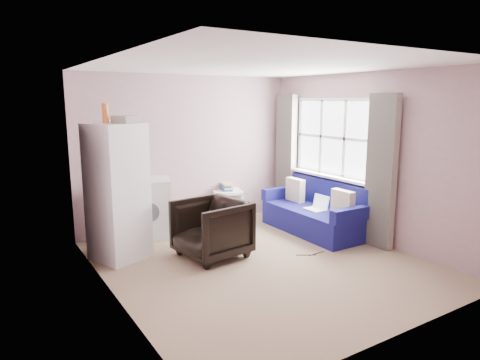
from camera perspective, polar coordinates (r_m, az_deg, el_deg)
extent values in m
cube|color=#9B8065|center=(5.71, 2.83, -11.02)|extent=(3.80, 4.20, 0.02)
cube|color=silver|center=(5.32, 3.08, 15.09)|extent=(3.80, 4.20, 0.02)
cube|color=#AE8A90|center=(7.19, -6.76, 3.80)|extent=(3.80, 0.02, 2.50)
cube|color=#AE8A90|center=(3.87, 21.16, -2.69)|extent=(3.80, 0.02, 2.50)
cube|color=#AE8A90|center=(4.57, -17.08, -0.49)|extent=(0.02, 4.20, 2.50)
cube|color=#AE8A90|center=(6.65, 16.58, 2.88)|extent=(0.02, 4.20, 2.50)
cube|color=white|center=(7.08, 12.32, 5.56)|extent=(0.01, 1.60, 1.20)
imported|color=black|center=(5.78, -3.83, -6.11)|extent=(0.89, 0.93, 0.86)
cube|color=white|center=(5.84, -16.03, -1.56)|extent=(0.80, 0.80, 1.81)
cube|color=#4F4F57|center=(6.08, -13.55, -3.22)|extent=(0.21, 0.54, 0.02)
cube|color=#4F4F57|center=(6.16, -15.06, 1.78)|extent=(0.03, 0.04, 0.52)
cube|color=silver|center=(5.95, -13.58, 2.25)|extent=(0.16, 0.41, 0.62)
cylinder|color=orange|center=(5.72, -17.54, 8.48)|extent=(0.11, 0.11, 0.25)
cube|color=#9F9F96|center=(5.72, -14.89, 7.84)|extent=(0.36, 0.38, 0.09)
cube|color=white|center=(6.80, -11.96, -3.60)|extent=(0.82, 0.82, 0.90)
cube|color=#4F4F57|center=(6.69, -12.10, -0.16)|extent=(0.76, 0.75, 0.05)
cylinder|color=#4F4F57|center=(6.48, -12.01, -4.25)|extent=(0.28, 0.13, 0.30)
cube|color=white|center=(7.47, -1.78, -1.56)|extent=(0.62, 0.62, 0.04)
cube|color=white|center=(7.58, -1.76, -4.92)|extent=(0.62, 0.62, 0.04)
cube|color=white|center=(7.48, -3.46, -3.48)|extent=(0.20, 0.48, 0.55)
cube|color=white|center=(7.57, -0.11, -3.30)|extent=(0.20, 0.48, 0.55)
cube|color=navy|center=(7.46, -1.78, -1.27)|extent=(0.23, 0.28, 0.03)
cube|color=tan|center=(7.46, -1.69, -1.02)|extent=(0.22, 0.27, 0.03)
cube|color=navy|center=(7.45, -1.88, -0.77)|extent=(0.24, 0.29, 0.03)
cube|color=tan|center=(7.43, -1.71, -0.53)|extent=(0.21, 0.27, 0.03)
cube|color=navy|center=(7.01, 9.86, -5.26)|extent=(0.85, 1.76, 0.39)
cube|color=navy|center=(7.13, 11.94, -1.69)|extent=(0.20, 1.75, 0.43)
cube|color=navy|center=(6.35, 14.96, -4.42)|extent=(0.83, 0.15, 0.19)
cube|color=navy|center=(7.58, 5.74, -1.69)|extent=(0.83, 0.15, 0.19)
cube|color=#F5E8B9|center=(6.55, 13.53, -3.02)|extent=(0.12, 0.39, 0.39)
cube|color=#F5E8B9|center=(7.37, 7.37, -1.30)|extent=(0.12, 0.39, 0.39)
cube|color=white|center=(6.84, 9.96, -3.89)|extent=(0.23, 0.32, 0.02)
cube|color=silver|center=(6.89, 10.75, -2.86)|extent=(0.06, 0.32, 0.21)
cube|color=white|center=(7.12, 11.73, 0.49)|extent=(0.14, 1.70, 0.04)
cube|color=white|center=(7.15, 12.03, 0.76)|extent=(0.02, 1.68, 0.05)
cube|color=white|center=(7.07, 12.21, 5.56)|extent=(0.02, 1.68, 0.05)
cube|color=white|center=(7.05, 12.41, 10.42)|extent=(0.02, 1.68, 0.05)
cube|color=white|center=(6.52, 17.12, 4.93)|extent=(0.02, 0.05, 1.20)
cube|color=white|center=(6.88, 13.76, 5.36)|extent=(0.02, 0.05, 1.20)
cube|color=white|center=(7.26, 10.74, 5.74)|extent=(0.02, 0.05, 1.20)
cube|color=white|center=(7.66, 8.03, 6.07)|extent=(0.02, 0.05, 1.20)
cube|color=beige|center=(6.33, 18.30, 1.04)|extent=(0.12, 0.46, 2.18)
cube|color=beige|center=(7.86, 6.14, 3.29)|extent=(0.12, 0.46, 2.18)
cylinder|color=black|center=(6.09, 10.19, -9.62)|extent=(0.28, 0.03, 0.01)
cylinder|color=black|center=(6.01, 8.81, -9.85)|extent=(0.24, 0.15, 0.01)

